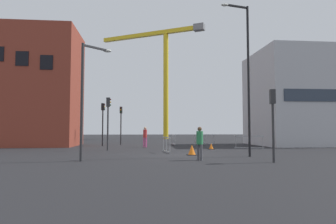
# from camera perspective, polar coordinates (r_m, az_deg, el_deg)

# --- Properties ---
(ground) EXTENTS (160.00, 160.00, 0.00)m
(ground) POSITION_cam_1_polar(r_m,az_deg,el_deg) (18.85, 1.04, -8.25)
(ground) COLOR black
(brick_building) EXTENTS (10.42, 6.44, 11.34)m
(brick_building) POSITION_cam_1_polar(r_m,az_deg,el_deg) (32.21, -26.14, 4.21)
(brick_building) COLOR brown
(brick_building) RESTS_ON ground
(office_block) EXTENTS (9.81, 8.44, 9.55)m
(office_block) POSITION_cam_1_polar(r_m,az_deg,el_deg) (33.60, 24.53, 2.33)
(office_block) COLOR #B7B7BC
(office_block) RESTS_ON ground
(construction_crane) EXTENTS (18.35, 10.34, 19.74)m
(construction_crane) POSITION_cam_1_polar(r_m,az_deg,el_deg) (53.83, -1.06, 9.56)
(construction_crane) COLOR yellow
(construction_crane) RESTS_ON ground
(streetlamp_tall) EXTENTS (1.79, 0.55, 9.03)m
(streetlamp_tall) POSITION_cam_1_polar(r_m,az_deg,el_deg) (18.33, 14.78, 8.05)
(streetlamp_tall) COLOR black
(streetlamp_tall) RESTS_ON ground
(streetlamp_short) EXTENTS (1.42, 1.16, 6.00)m
(streetlamp_short) POSITION_cam_1_polar(r_m,az_deg,el_deg) (15.70, -15.49, 4.14)
(streetlamp_short) COLOR #2D2D30
(streetlamp_short) RESTS_ON ground
(traffic_light_verge) EXTENTS (0.38, 0.27, 4.04)m
(traffic_light_verge) POSITION_cam_1_polar(r_m,az_deg,el_deg) (23.01, -11.50, -0.55)
(traffic_light_verge) COLOR #2D2D30
(traffic_light_verge) RESTS_ON ground
(traffic_light_corner) EXTENTS (0.39, 0.29, 4.17)m
(traffic_light_corner) POSITION_cam_1_polar(r_m,az_deg,el_deg) (29.48, -12.47, -1.01)
(traffic_light_corner) COLOR black
(traffic_light_corner) RESTS_ON ground
(traffic_light_median) EXTENTS (0.27, 0.38, 4.01)m
(traffic_light_median) POSITION_cam_1_polar(r_m,az_deg,el_deg) (31.43, -9.07, -1.38)
(traffic_light_median) COLOR #232326
(traffic_light_median) RESTS_ON ground
(traffic_light_far) EXTENTS (0.28, 0.39, 3.54)m
(traffic_light_far) POSITION_cam_1_polar(r_m,az_deg,el_deg) (15.19, 19.58, -0.14)
(traffic_light_far) COLOR #2D2D30
(traffic_light_far) RESTS_ON ground
(pedestrian_walking) EXTENTS (0.34, 0.34, 1.83)m
(pedestrian_walking) POSITION_cam_1_polar(r_m,az_deg,el_deg) (26.76, -4.45, -4.52)
(pedestrian_walking) COLOR #D14C8C
(pedestrian_walking) RESTS_ON ground
(pedestrian_waiting) EXTENTS (0.34, 0.34, 1.73)m
(pedestrian_waiting) POSITION_cam_1_polar(r_m,az_deg,el_deg) (15.43, 6.15, -5.54)
(pedestrian_waiting) COLOR #4C4C51
(pedestrian_waiting) RESTS_ON ground
(safety_barrier_mid_span) EXTENTS (2.30, 0.20, 1.08)m
(safety_barrier_mid_span) POSITION_cam_1_polar(r_m,az_deg,el_deg) (31.34, 7.05, -5.28)
(safety_barrier_mid_span) COLOR gray
(safety_barrier_mid_span) RESTS_ON ground
(safety_barrier_left_run) EXTENTS (0.13, 1.90, 1.08)m
(safety_barrier_left_run) POSITION_cam_1_polar(r_m,az_deg,el_deg) (30.32, 1.11, -5.37)
(safety_barrier_left_run) COLOR #9EA0A5
(safety_barrier_left_run) RESTS_ON ground
(safety_barrier_front) EXTENTS (2.42, 0.39, 1.08)m
(safety_barrier_front) POSITION_cam_1_polar(r_m,az_deg,el_deg) (25.23, 15.42, -5.63)
(safety_barrier_front) COLOR gray
(safety_barrier_front) RESTS_ON ground
(safety_barrier_right_run) EXTENTS (0.36, 2.16, 1.08)m
(safety_barrier_right_run) POSITION_cam_1_polar(r_m,az_deg,el_deg) (20.30, -0.30, -6.31)
(safety_barrier_right_run) COLOR gray
(safety_barrier_right_run) RESTS_ON ground
(traffic_cone_by_barrier) EXTENTS (0.48, 0.48, 0.48)m
(traffic_cone_by_barrier) POSITION_cam_1_polar(r_m,az_deg,el_deg) (24.26, 8.34, -6.62)
(traffic_cone_by_barrier) COLOR black
(traffic_cone_by_barrier) RESTS_ON ground
(traffic_cone_orange) EXTENTS (0.63, 0.63, 0.64)m
(traffic_cone_orange) POSITION_cam_1_polar(r_m,az_deg,el_deg) (18.62, 4.64, -7.38)
(traffic_cone_orange) COLOR black
(traffic_cone_orange) RESTS_ON ground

